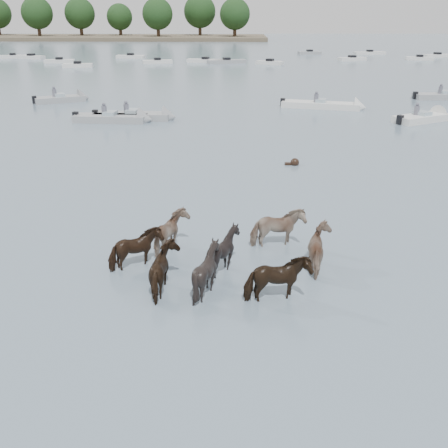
{
  "coord_description": "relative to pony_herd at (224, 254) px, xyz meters",
  "views": [
    {
      "loc": [
        2.71,
        -11.45,
        7.0
      ],
      "look_at": [
        2.26,
        2.74,
        1.1
      ],
      "focal_mm": 40.59,
      "sensor_mm": 36.0,
      "label": 1
    }
  ],
  "objects": [
    {
      "name": "treeline",
      "position": [
        -67.08,
        148.62,
        6.39
      ],
      "size": [
        146.99,
        18.54,
        12.55
      ],
      "color": "#382619",
      "rests_on": "ground"
    },
    {
      "name": "motorboat_a",
      "position": [
        -7.93,
        22.15,
        -0.34
      ],
      "size": [
        5.71,
        1.93,
        1.92
      ],
      "rotation": [
        0.0,
        0.0,
        -0.06
      ],
      "color": "gray",
      "rests_on": "ground"
    },
    {
      "name": "swimming_pony",
      "position": [
        3.13,
        11.52,
        -0.47
      ],
      "size": [
        0.72,
        0.44,
        0.44
      ],
      "color": "black",
      "rests_on": "ground"
    },
    {
      "name": "motorboat_c",
      "position": [
        7.68,
        28.07,
        -0.34
      ],
      "size": [
        6.83,
        3.2,
        1.92
      ],
      "rotation": [
        0.0,
        0.0,
        -0.25
      ],
      "color": "silver",
      "rests_on": "ground"
    },
    {
      "name": "distant_flotilla",
      "position": [
        -2.62,
        72.62,
        -0.31
      ],
      "size": [
        103.27,
        28.82,
        0.93
      ],
      "color": "silver",
      "rests_on": "ground"
    },
    {
      "name": "motorboat_f",
      "position": [
        -14.51,
        30.96,
        -0.34
      ],
      "size": [
        4.79,
        3.59,
        1.92
      ],
      "rotation": [
        0.0,
        0.0,
        0.5
      ],
      "color": "gray",
      "rests_on": "ground"
    },
    {
      "name": "pony_herd",
      "position": [
        0.0,
        0.0,
        0.0
      ],
      "size": [
        7.19,
        4.61,
        1.47
      ],
      "color": "black",
      "rests_on": "ground"
    },
    {
      "name": "ground",
      "position": [
        -2.31,
        -1.73,
        -0.57
      ],
      "size": [
        400.0,
        400.0,
        0.0
      ],
      "primitive_type": "plane",
      "color": "slate",
      "rests_on": "ground"
    },
    {
      "name": "motorboat_d",
      "position": [
        13.76,
        23.3,
        -0.34
      ],
      "size": [
        4.9,
        3.89,
        1.92
      ],
      "rotation": [
        0.0,
        0.0,
        0.56
      ],
      "color": "silver",
      "rests_on": "ground"
    },
    {
      "name": "motorboat_b",
      "position": [
        -6.54,
        23.04,
        -0.34
      ],
      "size": [
        6.05,
        1.79,
        1.92
      ],
      "rotation": [
        0.0,
        0.0,
        -0.03
      ],
      "color": "gray",
      "rests_on": "ground"
    },
    {
      "name": "shoreline",
      "position": [
        -72.31,
        148.27,
        -0.07
      ],
      "size": [
        160.0,
        30.0,
        1.0
      ],
      "primitive_type": "cube",
      "color": "#4C4233",
      "rests_on": "ground"
    }
  ]
}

